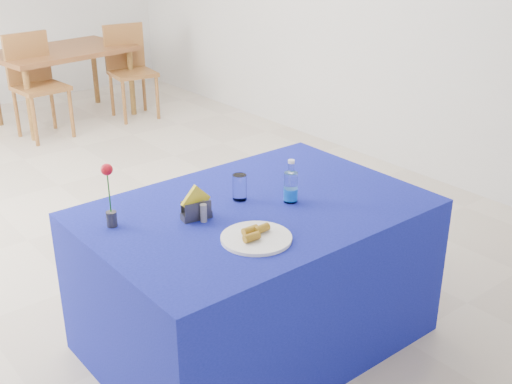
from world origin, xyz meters
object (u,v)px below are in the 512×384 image
Objects in this scene: plate at (256,238)px; oak_table at (62,57)px; water_bottle at (291,188)px; blue_table at (256,275)px; chair_bg_right at (129,64)px; chair_bg_left at (35,78)px.

plate is 4.66m from oak_table.
water_bottle is at bearing -99.21° from oak_table.
oak_table is at bearing 76.58° from plate.
oak_table is (0.87, 4.27, 0.30)m from blue_table.
oak_table is at bearing 162.39° from chair_bg_right.
plate is at bearing -104.14° from chair_bg_right.
plate is at bearing -151.79° from water_bottle.
water_bottle is 0.22× the size of chair_bg_right.
chair_bg_left is at bearing -170.88° from chair_bg_right.
water_bottle reaches higher than blue_table.
plate reaches higher than oak_table.
chair_bg_left reaches higher than plate.
plate is 0.32× the size of chair_bg_right.
plate is 0.31× the size of chair_bg_left.
blue_table is 1.08× the size of oak_table.
blue_table is 7.44× the size of water_bottle.
chair_bg_left is (0.66, 4.22, -0.19)m from plate.
blue_table is 4.37m from oak_table.
chair_bg_right is at bearing -25.28° from oak_table.
water_bottle is (0.38, 0.20, 0.06)m from plate.
water_bottle is at bearing 28.21° from plate.
chair_bg_left is (0.45, 3.95, 0.20)m from blue_table.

